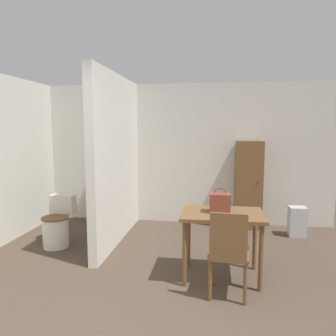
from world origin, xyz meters
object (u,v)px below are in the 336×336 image
(dining_table, at_px, (222,222))
(toilet, at_px, (58,225))
(handbag, at_px, (220,203))
(wooden_chair, at_px, (229,251))
(wooden_cabinet, at_px, (248,185))
(space_heater, at_px, (297,221))

(dining_table, xyz_separation_m, toilet, (-2.36, 0.71, -0.35))
(handbag, bearing_deg, toilet, 163.44)
(wooden_chair, xyz_separation_m, toilet, (-2.42, 1.17, -0.19))
(handbag, bearing_deg, wooden_cabinet, 75.36)
(handbag, distance_m, wooden_cabinet, 2.05)
(wooden_chair, bearing_deg, handbag, 105.18)
(wooden_chair, relative_size, toilet, 1.27)
(toilet, height_order, wooden_cabinet, wooden_cabinet)
(wooden_chair, height_order, space_heater, wooden_chair)
(toilet, height_order, handbag, handbag)
(toilet, bearing_deg, wooden_chair, -25.90)
(wooden_cabinet, bearing_deg, toilet, -155.73)
(dining_table, xyz_separation_m, space_heater, (1.23, 1.65, -0.42))
(wooden_chair, xyz_separation_m, wooden_cabinet, (0.43, 2.46, 0.26))
(handbag, bearing_deg, dining_table, -28.93)
(dining_table, distance_m, handbag, 0.22)
(wooden_chair, bearing_deg, toilet, 159.14)
(wooden_chair, xyz_separation_m, space_heater, (1.17, 2.11, -0.26))
(wooden_chair, distance_m, handbag, 0.62)
(dining_table, height_order, space_heater, dining_table)
(dining_table, relative_size, handbag, 3.24)
(toilet, xyz_separation_m, wooden_cabinet, (2.85, 1.28, 0.45))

